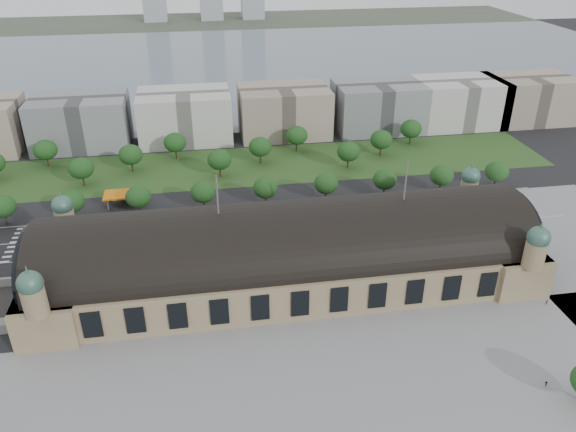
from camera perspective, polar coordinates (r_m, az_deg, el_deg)
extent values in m
plane|color=black|center=(175.23, 0.00, -6.65)|extent=(900.00, 900.00, 0.00)
cube|color=#9D8A61|center=(171.87, 0.00, -5.01)|extent=(150.00, 40.00, 12.00)
cube|color=#9D8A61|center=(175.68, -22.26, -6.60)|extent=(16.00, 43.00, 12.00)
cube|color=#9D8A61|center=(192.85, 20.07, -2.92)|extent=(16.00, 43.00, 12.00)
cylinder|color=black|center=(168.66, 0.00, -3.30)|extent=(144.00, 37.60, 37.60)
cylinder|color=black|center=(173.15, -24.66, -4.51)|extent=(1.20, 32.00, 32.00)
cylinder|color=black|center=(192.02, 22.02, -0.69)|extent=(1.20, 32.00, 32.00)
cylinder|color=#9D8A61|center=(188.37, -21.67, -0.49)|extent=(6.00, 6.00, 8.00)
sphere|color=#406859|center=(185.98, -21.96, 1.00)|extent=(6.40, 6.40, 6.40)
cone|color=#406859|center=(184.33, -22.18, 2.10)|extent=(1.00, 1.00, 2.50)
cylinder|color=#9D8A61|center=(204.48, 17.86, 2.46)|extent=(6.00, 6.00, 8.00)
sphere|color=#406859|center=(202.28, 18.08, 3.86)|extent=(6.40, 6.40, 6.40)
cone|color=#406859|center=(200.76, 18.25, 4.90)|extent=(1.00, 1.00, 2.50)
cylinder|color=#9D8A61|center=(153.51, -24.33, -7.93)|extent=(6.00, 6.00, 8.00)
sphere|color=#406859|center=(150.57, -24.74, -6.22)|extent=(6.40, 6.40, 6.40)
cone|color=#406859|center=(148.52, -25.05, -4.94)|extent=(1.00, 1.00, 2.50)
cylinder|color=#9D8A61|center=(172.89, 23.76, -3.58)|extent=(6.00, 6.00, 8.00)
sphere|color=#406859|center=(170.28, 24.12, -2.00)|extent=(6.40, 6.40, 6.40)
cone|color=#406859|center=(168.48, 24.38, -0.82)|extent=(1.00, 1.00, 2.50)
cylinder|color=#59595B|center=(157.63, -7.20, 2.15)|extent=(0.50, 0.50, 12.00)
cylinder|color=#59595B|center=(168.13, 11.87, 3.47)|extent=(0.50, 0.50, 12.00)
cube|color=gray|center=(143.96, 7.09, -16.14)|extent=(190.00, 48.00, 0.12)
cube|color=black|center=(205.88, -7.25, -1.16)|extent=(260.00, 26.00, 0.10)
cube|color=#2E5321|center=(255.46, -6.78, 4.91)|extent=(300.00, 45.00, 0.10)
cube|color=orange|center=(227.27, -16.48, 2.13)|extent=(14.00, 9.00, 0.70)
cube|color=#59595B|center=(233.70, -15.77, 2.13)|extent=(7.00, 5.00, 3.20)
cylinder|color=#59595B|center=(232.00, -17.67, 1.81)|extent=(0.50, 0.50, 4.40)
cylinder|color=#59595B|center=(230.51, -14.98, 2.03)|extent=(0.50, 0.50, 4.40)
cylinder|color=#59595B|center=(226.31, -17.84, 1.10)|extent=(0.50, 0.50, 4.40)
cylinder|color=#59595B|center=(224.78, -15.09, 1.32)|extent=(0.50, 0.50, 4.40)
cube|color=slate|center=(451.75, -6.44, 15.21)|extent=(700.00, 320.00, 0.08)
cube|color=#44513D|center=(648.10, -7.67, 19.06)|extent=(700.00, 120.00, 0.14)
cube|color=gray|center=(294.11, -20.29, 9.00)|extent=(45.00, 32.00, 24.00)
cube|color=beige|center=(288.72, -10.42, 9.95)|extent=(45.00, 32.00, 24.00)
cube|color=tan|center=(291.93, -0.42, 10.61)|extent=(45.00, 32.00, 24.00)
cube|color=gray|center=(303.45, 9.12, 10.95)|extent=(45.00, 32.00, 24.00)
cube|color=beige|center=(320.21, 16.94, 11.01)|extent=(45.00, 32.00, 24.00)
cube|color=tan|center=(339.44, 23.15, 10.91)|extent=(45.00, 32.00, 24.00)
cylinder|color=#2D2116|center=(229.80, -26.74, -0.29)|extent=(0.70, 0.70, 4.32)
ellipsoid|color=#1C4016|center=(227.60, -27.02, 0.88)|extent=(9.60, 9.60, 8.16)
cylinder|color=#2D2116|center=(223.41, -20.91, 0.18)|extent=(0.70, 0.70, 4.32)
ellipsoid|color=#1C4016|center=(221.14, -21.14, 1.39)|extent=(9.60, 9.60, 8.16)
cylinder|color=#2D2116|center=(219.46, -14.80, 0.67)|extent=(0.70, 0.70, 4.32)
ellipsoid|color=#1C4016|center=(217.16, -14.97, 1.91)|extent=(9.60, 9.60, 8.16)
cylinder|color=#2D2116|center=(218.10, -8.54, 1.16)|extent=(0.70, 0.70, 4.32)
ellipsoid|color=#1C4016|center=(215.78, -8.64, 2.41)|extent=(9.60, 9.60, 8.16)
cylinder|color=#2D2116|center=(219.38, -2.28, 1.64)|extent=(0.70, 0.70, 4.32)
ellipsoid|color=#1C4016|center=(217.07, -2.30, 2.89)|extent=(9.60, 9.60, 8.16)
cylinder|color=#2D2116|center=(223.24, 3.85, 2.09)|extent=(0.70, 0.70, 4.32)
ellipsoid|color=#1C4016|center=(220.97, 3.89, 3.32)|extent=(9.60, 9.60, 8.16)
cylinder|color=#2D2116|center=(229.56, 9.70, 2.50)|extent=(0.70, 0.70, 4.32)
ellipsoid|color=#1C4016|center=(227.35, 9.81, 3.70)|extent=(9.60, 9.60, 8.16)
cylinder|color=#2D2116|center=(238.14, 15.19, 2.86)|extent=(0.70, 0.70, 4.32)
ellipsoid|color=#1C4016|center=(236.01, 15.35, 4.01)|extent=(9.60, 9.60, 8.16)
cylinder|color=#2D2116|center=(248.74, 20.26, 3.16)|extent=(0.70, 0.70, 4.32)
ellipsoid|color=#1C4016|center=(246.71, 20.46, 4.27)|extent=(9.60, 9.60, 8.16)
cylinder|color=#2D2116|center=(276.00, -23.21, 5.09)|extent=(0.70, 0.70, 4.68)
ellipsoid|color=#1C4016|center=(274.02, -23.43, 6.18)|extent=(10.40, 10.40, 8.84)
cylinder|color=#2D2116|center=(250.13, -20.06, 3.38)|extent=(0.70, 0.70, 4.68)
ellipsoid|color=#1C4016|center=(247.95, -20.27, 4.58)|extent=(10.40, 10.40, 8.84)
cylinder|color=#2D2116|center=(258.05, -15.54, 4.85)|extent=(0.70, 0.70, 4.68)
ellipsoid|color=#1C4016|center=(255.94, -15.70, 6.02)|extent=(10.40, 10.40, 8.84)
cylinder|color=#2D2116|center=(267.63, -11.29, 6.20)|extent=(0.70, 0.70, 4.68)
ellipsoid|color=#1C4016|center=(265.60, -11.41, 7.34)|extent=(10.40, 10.40, 8.84)
cylinder|color=#2D2116|center=(245.32, -6.91, 4.48)|extent=(0.70, 0.70, 4.68)
ellipsoid|color=#1C4016|center=(243.10, -6.98, 5.72)|extent=(10.40, 10.40, 8.84)
cylinder|color=#2D2116|center=(257.63, -2.83, 5.85)|extent=(0.70, 0.70, 4.68)
ellipsoid|color=#1C4016|center=(255.52, -2.86, 7.03)|extent=(10.40, 10.40, 8.84)
cylinder|color=#2D2116|center=(271.25, 0.88, 7.05)|extent=(0.70, 0.70, 4.68)
ellipsoid|color=#1C4016|center=(269.24, 0.89, 8.19)|extent=(10.40, 10.40, 8.84)
cylinder|color=#2D2116|center=(253.58, 6.10, 5.34)|extent=(0.70, 0.70, 4.68)
ellipsoid|color=#1C4016|center=(251.43, 6.16, 6.54)|extent=(10.40, 10.40, 8.84)
cylinder|color=#2D2116|center=(269.55, 9.37, 6.53)|extent=(0.70, 0.70, 4.68)
ellipsoid|color=#1C4016|center=(267.53, 9.46, 7.67)|extent=(10.40, 10.40, 8.84)
cylinder|color=#2D2116|center=(286.40, 12.27, 7.57)|extent=(0.70, 0.70, 4.68)
ellipsoid|color=#1C4016|center=(284.50, 12.39, 8.64)|extent=(10.40, 10.40, 8.84)
imported|color=maroon|center=(214.70, -7.40, 0.33)|extent=(4.54, 2.14, 1.28)
imported|color=#1B284C|center=(201.91, -1.00, -1.32)|extent=(4.13, 1.98, 1.36)
imported|color=slate|center=(214.40, 7.69, 0.32)|extent=(5.17, 2.28, 1.65)
imported|color=white|center=(222.91, 18.60, 0.14)|extent=(5.89, 3.16, 1.57)
imported|color=black|center=(201.54, -23.58, -4.00)|extent=(4.34, 3.00, 1.36)
imported|color=maroon|center=(198.52, -20.02, -3.78)|extent=(5.30, 4.10, 1.34)
imported|color=#1A1E49|center=(195.42, -16.49, -3.69)|extent=(5.13, 3.68, 1.38)
imported|color=#525559|center=(195.89, -15.68, -3.45)|extent=(4.86, 4.26, 1.59)
imported|color=white|center=(191.60, -13.43, -3.90)|extent=(4.86, 4.24, 1.59)
imported|color=gray|center=(193.13, -15.48, -3.95)|extent=(5.27, 3.86, 1.33)
imported|color=black|center=(192.14, -11.13, -3.57)|extent=(4.98, 4.16, 1.36)
imported|color=red|center=(200.29, -1.41, -1.21)|extent=(13.08, 3.07, 3.64)
imported|color=silver|center=(200.04, 4.05, -1.39)|extent=(11.85, 3.67, 3.25)
imported|color=beige|center=(202.62, 2.50, -0.98)|extent=(10.52, 2.57, 2.92)
imported|color=gray|center=(181.60, 24.78, -7.97)|extent=(0.84, 0.84, 1.56)
imported|color=gray|center=(153.66, 24.72, -15.27)|extent=(0.98, 1.13, 1.63)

